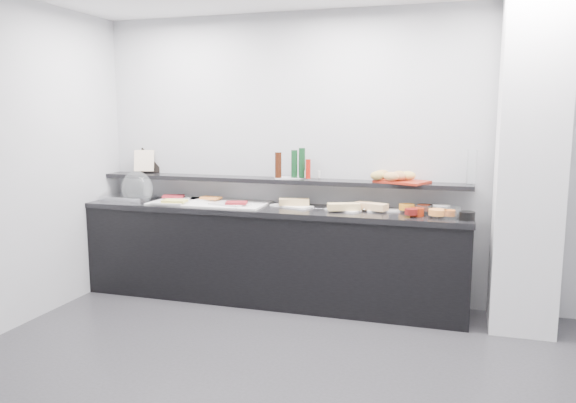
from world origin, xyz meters
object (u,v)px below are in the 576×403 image
(cloche_base, at_px, (129,197))
(bread_tray, at_px, (402,182))
(condiment_tray, at_px, (289,178))
(framed_print, at_px, (151,160))
(carafe, at_px, (472,167))
(sandwich_plate_mid, at_px, (343,210))

(cloche_base, distance_m, bread_tray, 2.72)
(condiment_tray, height_order, bread_tray, bread_tray)
(framed_print, bearing_deg, carafe, -14.63)
(framed_print, relative_size, condiment_tray, 0.99)
(condiment_tray, bearing_deg, carafe, -22.23)
(condiment_tray, bearing_deg, sandwich_plate_mid, -42.43)
(cloche_base, distance_m, carafe, 3.32)
(framed_print, bearing_deg, cloche_base, -123.57)
(framed_print, height_order, condiment_tray, framed_print)
(carafe, bearing_deg, sandwich_plate_mid, -168.80)
(cloche_base, xyz_separation_m, condiment_tray, (1.64, 0.17, 0.24))
(sandwich_plate_mid, distance_m, condiment_tray, 0.66)
(sandwich_plate_mid, relative_size, condiment_tray, 1.18)
(cloche_base, bearing_deg, bread_tray, 3.97)
(sandwich_plate_mid, xyz_separation_m, carafe, (1.08, 0.21, 0.39))
(sandwich_plate_mid, xyz_separation_m, framed_print, (-2.11, 0.31, 0.37))
(cloche_base, relative_size, carafe, 1.57)
(bread_tray, bearing_deg, framed_print, -160.59)
(cloche_base, bearing_deg, condiment_tray, 6.85)
(sandwich_plate_mid, height_order, framed_print, framed_print)
(condiment_tray, distance_m, bread_tray, 1.07)
(cloche_base, xyz_separation_m, sandwich_plate_mid, (2.22, -0.04, -0.01))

